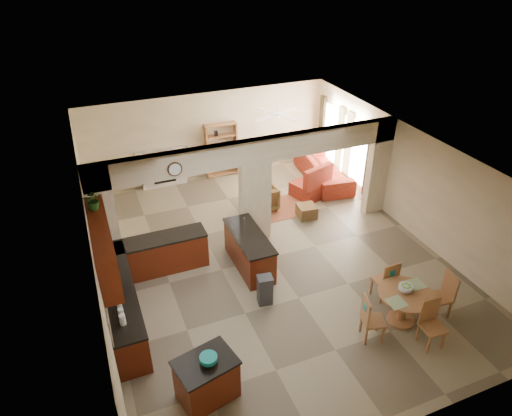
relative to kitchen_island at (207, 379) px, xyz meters
name	(u,v)px	position (x,y,z in m)	size (l,w,h in m)	color
floor	(270,258)	(2.61, 3.24, -0.44)	(10.00, 10.00, 0.00)	#83775A
ceiling	(272,156)	(2.61, 3.24, 2.36)	(10.00, 10.00, 0.00)	white
wall_back	(209,135)	(2.61, 8.24, 0.96)	(8.00, 8.00, 0.00)	beige
wall_front	(407,372)	(2.61, -1.76, 0.96)	(8.00, 8.00, 0.00)	beige
wall_left	(94,248)	(-1.39, 3.24, 0.96)	(10.00, 10.00, 0.00)	beige
wall_right	(410,180)	(6.61, 3.24, 0.96)	(10.00, 10.00, 0.00)	beige
partition_left_pier	(104,221)	(-1.09, 4.24, 0.96)	(0.60, 0.25, 2.80)	beige
partition_center_pier	(255,201)	(2.61, 4.24, 0.66)	(0.80, 0.25, 2.20)	beige
partition_right_pier	(378,167)	(6.31, 4.24, 0.96)	(0.60, 0.25, 2.80)	beige
partition_header	(255,151)	(2.61, 4.24, 2.06)	(8.00, 0.25, 0.60)	beige
kitchen_counter	(138,281)	(-0.65, 3.00, 0.03)	(2.52, 3.29, 1.48)	#431807
upper_cabinets	(103,247)	(-1.21, 2.44, 1.48)	(0.35, 2.40, 0.90)	#431807
peninsula	(249,251)	(2.01, 3.13, 0.02)	(0.70, 1.85, 0.91)	#431807
wall_clock	(175,169)	(0.61, 4.09, 2.01)	(0.34, 0.34, 0.03)	#462B17
rug	(279,208)	(3.81, 5.34, -0.43)	(1.60, 1.30, 0.01)	brown
fireplace	(163,168)	(1.01, 8.08, 0.17)	(1.60, 0.35, 1.20)	beige
shelving_unit	(221,150)	(2.96, 8.06, 0.46)	(1.00, 0.32, 1.80)	olive
window_a	(359,154)	(6.58, 5.54, 0.76)	(0.02, 0.90, 1.90)	white
window_b	(331,134)	(6.58, 7.24, 0.76)	(0.02, 0.90, 1.90)	white
glazed_door	(344,148)	(6.58, 6.39, 0.61)	(0.02, 0.70, 2.10)	white
drape_a_left	(370,162)	(6.54, 4.94, 0.76)	(0.10, 0.28, 2.30)	#402319
drape_a_right	(348,147)	(6.54, 6.14, 0.76)	(0.10, 0.28, 2.30)	#402319
drape_b_left	(340,141)	(6.54, 6.64, 0.76)	(0.10, 0.28, 2.30)	#402319
drape_b_right	(321,129)	(6.54, 7.84, 0.76)	(0.10, 0.28, 2.30)	#402319
ceiling_fan	(277,114)	(4.11, 6.24, 2.12)	(1.00, 1.00, 0.10)	white
kitchen_island	(207,379)	(0.00, 0.00, 0.00)	(1.14, 0.93, 0.87)	#431807
teal_bowl	(209,359)	(0.05, -0.03, 0.50)	(0.30, 0.30, 0.14)	teal
trash_can	(265,291)	(1.85, 1.81, -0.11)	(0.31, 0.26, 0.65)	#303032
dining_table	(404,303)	(4.28, 0.22, 0.07)	(1.11, 1.11, 0.76)	olive
fruit_bowl	(406,288)	(4.29, 0.29, 0.40)	(0.29, 0.29, 0.15)	#7DBE28
sofa	(323,168)	(5.91, 6.48, -0.03)	(1.09, 2.80, 0.82)	maroon
chaise	(311,188)	(5.09, 5.73, -0.22)	(1.10, 0.90, 0.44)	maroon
armchair	(262,198)	(3.35, 5.53, -0.07)	(0.78, 0.80, 0.73)	maroon
ottoman	(307,211)	(4.35, 4.62, -0.26)	(0.50, 0.50, 0.36)	maroon
plant	(93,200)	(-1.21, 3.13, 2.13)	(0.36, 0.31, 0.40)	#174412
chair_north	(387,279)	(4.35, 0.92, 0.11)	(0.43, 0.44, 1.02)	olive
chair_east	(444,293)	(5.19, 0.10, 0.11)	(0.46, 0.46, 1.02)	olive
chair_south	(431,321)	(4.39, -0.43, 0.11)	(0.44, 0.44, 1.02)	olive
chair_west	(370,317)	(3.35, 0.10, 0.11)	(0.52, 0.52, 1.02)	olive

